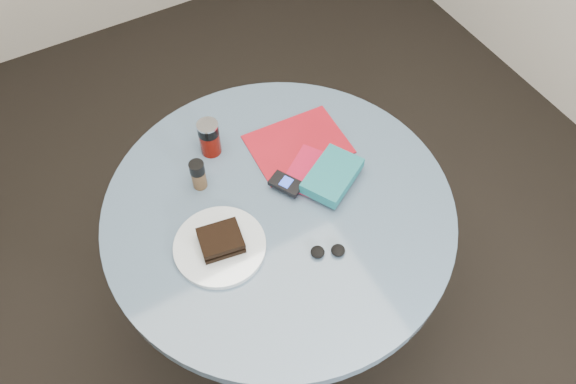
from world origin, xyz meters
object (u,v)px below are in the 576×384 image
novel (332,176)px  sandwich (221,240)px  soda_can (209,138)px  red_book (309,171)px  table (279,236)px  magazine (298,144)px  mp3_player (286,184)px  pepper_grinder (198,175)px  plate (220,246)px  headphones (328,251)px

novel → sandwich: bearing=156.2°
sandwich → soda_can: (0.12, 0.32, 0.02)m
red_book → novel: 0.08m
table → sandwich: 0.28m
magazine → mp3_player: size_ratio=2.70×
pepper_grinder → novel: size_ratio=0.55×
plate → magazine: size_ratio=0.86×
plate → headphones: 0.29m
sandwich → pepper_grinder: size_ratio=1.26×
table → headphones: headphones is taller
soda_can → red_book: size_ratio=0.72×
red_book → mp3_player: 0.09m
plate → novel: bearing=5.6°
sandwich → novel: size_ratio=0.70×
plate → red_book: size_ratio=1.52×
pepper_grinder → red_book: pepper_grinder is taller
table → magazine: (0.16, 0.17, 0.17)m
soda_can → red_book: (0.21, -0.22, -0.05)m
pepper_grinder → mp3_player: (0.21, -0.13, -0.02)m
pepper_grinder → headphones: pepper_grinder is taller
plate → sandwich: size_ratio=1.98×
headphones → soda_can: bearing=104.3°
red_book → headphones: (-0.09, -0.25, -0.00)m
plate → novel: (0.38, 0.04, 0.03)m
table → plate: 0.27m
table → headphones: (0.04, -0.20, 0.17)m
headphones → red_book: bearing=70.2°
table → red_book: bearing=24.0°
sandwich → pepper_grinder: bearing=81.1°
pepper_grinder → red_book: size_ratio=0.61×
soda_can → plate: bearing=-111.0°
novel → mp3_player: novel is taller
red_book → novel: bearing=-92.1°
soda_can → novel: bearing=-48.1°
pepper_grinder → magazine: size_ratio=0.34×
red_book → headphones: bearing=-144.6°
red_book → novel: size_ratio=0.91×
novel → mp3_player: size_ratio=1.68×
plate → pepper_grinder: size_ratio=2.50×
red_book → mp3_player: mp3_player is taller
table → red_book: 0.23m
sandwich → plate: bearing=172.5°
soda_can → novel: size_ratio=0.66×
soda_can → pepper_grinder: soda_can is taller
pepper_grinder → headphones: 0.43m
table → novel: size_ratio=5.59×
soda_can → headphones: 0.49m
sandwich → soda_can: bearing=69.9°
plate → sandwich: bearing=-7.5°
soda_can → novel: 0.38m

